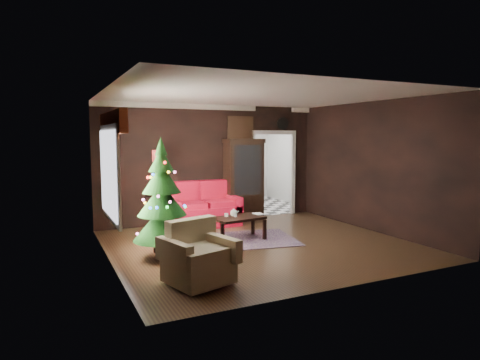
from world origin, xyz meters
name	(u,v)px	position (x,y,z in m)	size (l,w,h in m)	color
floor	(260,244)	(0.00, 0.00, 0.00)	(5.50, 5.50, 0.00)	black
ceiling	(261,95)	(0.00, 0.00, 2.80)	(5.50, 5.50, 0.00)	white
wall_back	(212,163)	(0.00, 2.50, 1.40)	(5.50, 5.50, 0.00)	black
wall_front	(350,185)	(0.00, -2.50, 1.40)	(5.50, 5.50, 0.00)	black
wall_left	(108,177)	(-2.75, 0.00, 1.40)	(5.50, 5.50, 0.00)	black
wall_right	(373,167)	(2.75, 0.00, 1.40)	(5.50, 5.50, 0.00)	black
doorway	(273,175)	(1.70, 2.50, 1.05)	(1.10, 0.10, 2.10)	silver
left_window	(109,173)	(-2.71, 0.20, 1.45)	(0.05, 1.60, 1.40)	white
valance	(112,123)	(-2.63, 0.20, 2.27)	(0.12, 2.10, 0.35)	#9C391E
kitchen_floor	(247,206)	(1.70, 4.00, 0.00)	(3.00, 3.00, 0.00)	white
kitchen_window	(227,147)	(1.70, 5.45, 1.70)	(0.70, 0.06, 0.70)	white
rug	(243,240)	(-0.15, 0.44, 0.01)	(2.03, 1.48, 0.01)	#56394A
loveseat	(203,204)	(-0.40, 2.05, 0.50)	(1.70, 0.90, 1.00)	maroon
curio_cabinet	(244,181)	(0.75, 2.27, 0.95)	(0.90, 0.45, 1.90)	black
floor_lamp	(160,193)	(-1.43, 1.91, 0.83)	(0.31, 0.31, 1.85)	black
christmas_tree	(162,197)	(-1.91, -0.09, 1.05)	(0.97, 0.97, 1.86)	black
armchair	(198,252)	(-1.80, -1.54, 0.46)	(0.82, 0.82, 0.83)	beige
coffee_table	(238,228)	(-0.21, 0.54, 0.23)	(0.99, 0.59, 0.44)	black
teapot	(234,213)	(-0.27, 0.62, 0.53)	(0.16, 0.16, 0.15)	beige
cup_a	(226,215)	(-0.41, 0.67, 0.49)	(0.08, 0.08, 0.06)	white
cup_b	(235,216)	(-0.26, 0.57, 0.48)	(0.06, 0.06, 0.05)	white
book	(254,209)	(0.19, 0.61, 0.58)	(0.18, 0.02, 0.24)	gray
wall_clock	(283,123)	(1.95, 2.45, 2.38)	(0.32, 0.32, 0.06)	white
painting	(240,128)	(0.75, 2.46, 2.25)	(0.62, 0.05, 0.52)	#C57E43
kitchen_counter	(230,187)	(1.70, 5.20, 0.45)	(1.80, 0.60, 0.90)	beige
kitchen_table	(242,196)	(1.40, 3.70, 0.38)	(0.70, 0.70, 0.75)	brown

